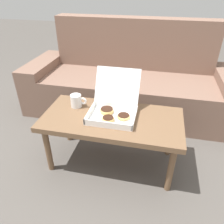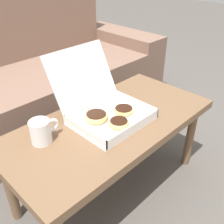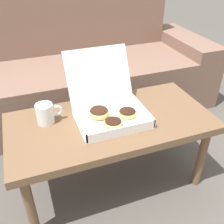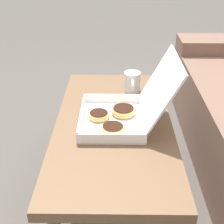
{
  "view_description": "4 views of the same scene",
  "coord_description": "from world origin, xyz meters",
  "views": [
    {
      "loc": [
        0.29,
        -1.41,
        1.31
      ],
      "look_at": [
        0.0,
        -0.11,
        0.48
      ],
      "focal_mm": 35.0,
      "sensor_mm": 36.0,
      "label": 1
    },
    {
      "loc": [
        -0.72,
        -0.81,
        1.11
      ],
      "look_at": [
        0.0,
        -0.11,
        0.48
      ],
      "focal_mm": 42.0,
      "sensor_mm": 36.0,
      "label": 2
    },
    {
      "loc": [
        -0.37,
        -1.11,
        1.19
      ],
      "look_at": [
        0.0,
        -0.11,
        0.48
      ],
      "focal_mm": 42.0,
      "sensor_mm": 36.0,
      "label": 3
    },
    {
      "loc": [
        1.15,
        -0.09,
        1.15
      ],
      "look_at": [
        0.0,
        -0.11,
        0.48
      ],
      "focal_mm": 50.0,
      "sensor_mm": 36.0,
      "label": 4
    }
  ],
  "objects": [
    {
      "name": "ground_plane",
      "position": [
        0.0,
        0.0,
        0.0
      ],
      "size": [
        12.0,
        12.0,
        0.0
      ],
      "primitive_type": "plane",
      "color": "#514C47"
    },
    {
      "name": "pastry_box",
      "position": [
        0.0,
        -0.06,
        0.49
      ],
      "size": [
        0.34,
        0.4,
        0.29
      ],
      "color": "white",
      "rests_on": "coffee_table"
    },
    {
      "name": "coffee_table",
      "position": [
        0.0,
        -0.1,
        0.39
      ],
      "size": [
        1.03,
        0.5,
        0.43
      ],
      "color": "brown",
      "rests_on": "ground_plane"
    },
    {
      "name": "coffee_mug",
      "position": [
        -0.3,
        -0.01,
        0.48
      ],
      "size": [
        0.13,
        0.08,
        0.1
      ],
      "color": "white",
      "rests_on": "coffee_table"
    }
  ]
}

